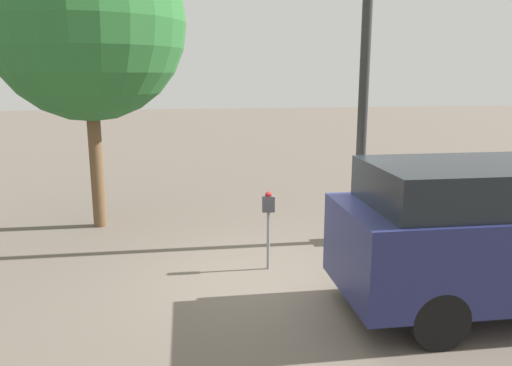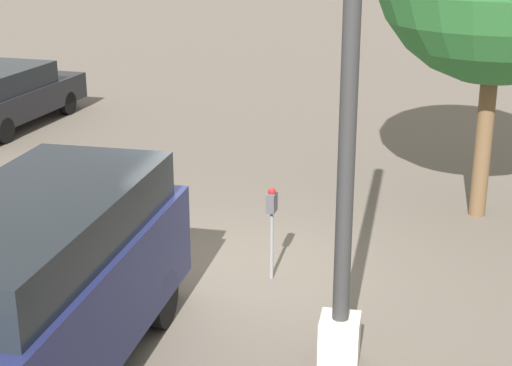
{
  "view_description": "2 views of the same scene",
  "coord_description": "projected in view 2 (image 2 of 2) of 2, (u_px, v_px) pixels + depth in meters",
  "views": [
    {
      "loc": [
        -1.36,
        -7.23,
        3.17
      ],
      "look_at": [
        -0.13,
        0.34,
        1.49
      ],
      "focal_mm": 35.0,
      "sensor_mm": 36.0,
      "label": 1
    },
    {
      "loc": [
        9.78,
        2.14,
        4.72
      ],
      "look_at": [
        -0.28,
        0.15,
        1.24
      ],
      "focal_mm": 55.0,
      "sensor_mm": 36.0,
      "label": 2
    }
  ],
  "objects": [
    {
      "name": "parked_van",
      "position": [
        36.0,
        287.0,
        8.05
      ],
      "size": [
        4.8,
        1.96,
        2.05
      ],
      "rotation": [
        0.0,
        0.0,
        -0.02
      ],
      "color": "navy",
      "rests_on": "ground"
    },
    {
      "name": "ground_plane",
      "position": [
        241.0,
        272.0,
        10.99
      ],
      "size": [
        80.0,
        80.0,
        0.0
      ],
      "primitive_type": "plane",
      "color": "#60564C"
    },
    {
      "name": "parking_meter_near",
      "position": [
        272.0,
        212.0,
        10.51
      ],
      "size": [
        0.21,
        0.13,
        1.32
      ],
      "rotation": [
        0.0,
        0.0,
        -0.09
      ],
      "color": "gray",
      "rests_on": "ground"
    },
    {
      "name": "car_distant",
      "position": [
        5.0,
        95.0,
        18.5
      ],
      "size": [
        4.66,
        2.21,
        1.43
      ],
      "rotation": [
        0.0,
        0.0,
        3.05
      ],
      "color": "black",
      "rests_on": "ground"
    },
    {
      "name": "lamp_post",
      "position": [
        345.0,
        189.0,
        8.13
      ],
      "size": [
        0.44,
        0.44,
        5.75
      ],
      "color": "beige",
      "rests_on": "ground"
    }
  ]
}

